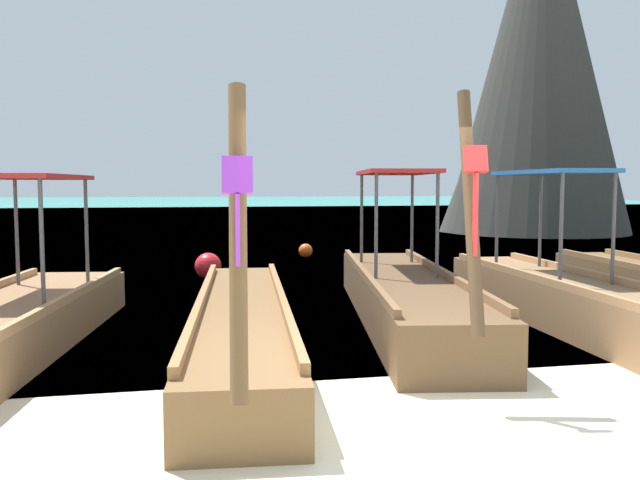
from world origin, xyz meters
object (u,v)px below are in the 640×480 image
(longtail_boat_violet_ribbon, at_px, (242,324))
(longtail_boat_red_ribbon, at_px, (404,294))
(longtail_boat_pink_ribbon, at_px, (7,323))
(karst_rock, at_px, (536,57))
(longtail_boat_yellow_ribbon, at_px, (579,302))
(mooring_buoy_far, at_px, (306,251))
(mooring_buoy_near, at_px, (208,266))

(longtail_boat_violet_ribbon, relative_size, longtail_boat_red_ribbon, 1.00)
(longtail_boat_red_ribbon, bearing_deg, longtail_boat_pink_ribbon, -171.13)
(longtail_boat_violet_ribbon, relative_size, karst_rock, 0.49)
(longtail_boat_violet_ribbon, distance_m, longtail_boat_yellow_ribbon, 4.58)
(longtail_boat_red_ribbon, relative_size, mooring_buoy_far, 19.36)
(longtail_boat_red_ribbon, height_order, karst_rock, karst_rock)
(mooring_buoy_near, bearing_deg, longtail_boat_pink_ribbon, -113.83)
(longtail_boat_pink_ribbon, relative_size, mooring_buoy_near, 11.92)
(longtail_boat_violet_ribbon, relative_size, longtail_boat_yellow_ribbon, 0.97)
(mooring_buoy_near, bearing_deg, longtail_boat_violet_ribbon, -88.52)
(longtail_boat_yellow_ribbon, bearing_deg, mooring_buoy_far, 101.15)
(mooring_buoy_far, bearing_deg, mooring_buoy_near, -126.08)
(longtail_boat_pink_ribbon, bearing_deg, longtail_boat_violet_ribbon, -8.21)
(longtail_boat_violet_ribbon, height_order, mooring_buoy_near, longtail_boat_violet_ribbon)
(longtail_boat_pink_ribbon, distance_m, longtail_boat_red_ribbon, 5.25)
(longtail_boat_violet_ribbon, distance_m, mooring_buoy_far, 10.38)
(longtail_boat_red_ribbon, bearing_deg, karst_rock, 55.95)
(longtail_boat_red_ribbon, height_order, mooring_buoy_near, longtail_boat_red_ribbon)
(longtail_boat_pink_ribbon, height_order, mooring_buoy_near, longtail_boat_pink_ribbon)
(longtail_boat_red_ribbon, bearing_deg, mooring_buoy_near, 117.60)
(longtail_boat_violet_ribbon, distance_m, mooring_buoy_near, 6.21)
(longtail_boat_pink_ribbon, xyz_separation_m, mooring_buoy_near, (2.57, 5.81, -0.07))
(mooring_buoy_near, bearing_deg, mooring_buoy_far, 53.92)
(longtail_boat_pink_ribbon, xyz_separation_m, karst_rock, (16.70, 17.85, 7.00))
(mooring_buoy_far, bearing_deg, longtail_boat_violet_ribbon, -104.68)
(karst_rock, bearing_deg, longtail_boat_yellow_ribbon, -117.41)
(karst_rock, bearing_deg, longtail_boat_pink_ribbon, -133.09)
(longtail_boat_yellow_ribbon, relative_size, karst_rock, 0.50)
(longtail_boat_pink_ribbon, relative_size, longtail_boat_red_ribbon, 0.90)
(longtail_boat_pink_ribbon, height_order, karst_rock, karst_rock)
(longtail_boat_pink_ribbon, bearing_deg, longtail_boat_yellow_ribbon, -2.03)
(longtail_boat_red_ribbon, bearing_deg, longtail_boat_violet_ribbon, -153.90)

